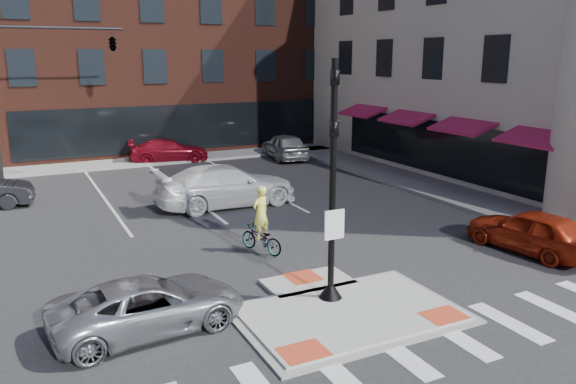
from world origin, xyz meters
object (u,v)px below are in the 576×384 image
red_sedan (532,231)px  bg_car_silver (285,146)px  cyclist (261,230)px  bg_car_red (169,150)px  silver_suv (149,305)px  white_pickup (227,186)px

red_sedan → bg_car_silver: (0.26, 18.48, 0.08)m
cyclist → bg_car_red: bearing=-116.7°
silver_suv → red_sedan: red_sedan is taller
cyclist → red_sedan: bearing=131.8°
red_sedan → white_pickup: white_pickup is taller
red_sedan → bg_car_silver: size_ratio=0.90×
red_sedan → cyclist: cyclist is taller
silver_suv → bg_car_silver: size_ratio=0.96×
bg_car_red → cyclist: size_ratio=2.12×
silver_suv → cyclist: bearing=-55.5°
white_pickup → bg_car_silver: (6.98, 8.73, -0.07)m
bg_car_silver → red_sedan: bearing=96.6°
bg_car_silver → cyclist: bearing=68.7°
white_pickup → bg_car_red: size_ratio=1.29×
white_pickup → bg_car_red: 11.00m
red_sedan → white_pickup: 11.84m
silver_suv → cyclist: (4.42, 3.67, 0.12)m
silver_suv → red_sedan: 12.17m
white_pickup → cyclist: bearing=169.6°
silver_suv → bg_car_red: (5.88, 20.55, 0.05)m
cyclist → silver_suv: bearing=17.9°
bg_car_red → cyclist: (-1.46, -16.88, 0.06)m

